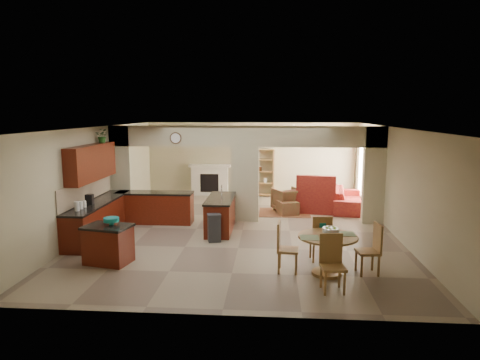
# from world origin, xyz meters

# --- Properties ---
(floor) EXTENTS (10.00, 10.00, 0.00)m
(floor) POSITION_xyz_m (0.00, 0.00, 0.00)
(floor) COLOR gray
(floor) RESTS_ON ground
(ceiling) EXTENTS (10.00, 10.00, 0.00)m
(ceiling) POSITION_xyz_m (0.00, 0.00, 2.80)
(ceiling) COLOR white
(ceiling) RESTS_ON wall_back
(wall_back) EXTENTS (8.00, 0.00, 8.00)m
(wall_back) POSITION_xyz_m (0.00, 5.00, 1.40)
(wall_back) COLOR #BAAF88
(wall_back) RESTS_ON floor
(wall_front) EXTENTS (8.00, 0.00, 8.00)m
(wall_front) POSITION_xyz_m (0.00, -5.00, 1.40)
(wall_front) COLOR #BAAF88
(wall_front) RESTS_ON floor
(wall_left) EXTENTS (0.00, 10.00, 10.00)m
(wall_left) POSITION_xyz_m (-4.00, 0.00, 1.40)
(wall_left) COLOR #BAAF88
(wall_left) RESTS_ON floor
(wall_right) EXTENTS (0.00, 10.00, 10.00)m
(wall_right) POSITION_xyz_m (4.00, 0.00, 1.40)
(wall_right) COLOR #BAAF88
(wall_right) RESTS_ON floor
(partition_left_pier) EXTENTS (0.60, 0.25, 2.80)m
(partition_left_pier) POSITION_xyz_m (-3.70, 1.00, 1.40)
(partition_left_pier) COLOR #BAAF88
(partition_left_pier) RESTS_ON floor
(partition_center_pier) EXTENTS (0.80, 0.25, 2.20)m
(partition_center_pier) POSITION_xyz_m (0.00, 1.00, 1.10)
(partition_center_pier) COLOR #BAAF88
(partition_center_pier) RESTS_ON floor
(partition_right_pier) EXTENTS (0.60, 0.25, 2.80)m
(partition_right_pier) POSITION_xyz_m (3.70, 1.00, 1.40)
(partition_right_pier) COLOR #BAAF88
(partition_right_pier) RESTS_ON floor
(partition_header) EXTENTS (8.00, 0.25, 0.60)m
(partition_header) POSITION_xyz_m (0.00, 1.00, 2.50)
(partition_header) COLOR #BAAF88
(partition_header) RESTS_ON partition_center_pier
(kitchen_counter) EXTENTS (2.52, 3.29, 1.48)m
(kitchen_counter) POSITION_xyz_m (-3.26, -0.25, 0.46)
(kitchen_counter) COLOR #3B1306
(kitchen_counter) RESTS_ON floor
(upper_cabinets) EXTENTS (0.35, 2.40, 0.90)m
(upper_cabinets) POSITION_xyz_m (-3.82, -0.80, 1.92)
(upper_cabinets) COLOR #3B1306
(upper_cabinets) RESTS_ON wall_left
(peninsula) EXTENTS (0.70, 1.85, 0.91)m
(peninsula) POSITION_xyz_m (-0.60, -0.11, 0.46)
(peninsula) COLOR #3B1306
(peninsula) RESTS_ON floor
(wall_clock) EXTENTS (0.34, 0.03, 0.34)m
(wall_clock) POSITION_xyz_m (-2.00, 0.85, 2.45)
(wall_clock) COLOR #482F18
(wall_clock) RESTS_ON partition_header
(rug) EXTENTS (1.60, 1.30, 0.01)m
(rug) POSITION_xyz_m (1.20, 2.10, 0.01)
(rug) COLOR brown
(rug) RESTS_ON floor
(fireplace) EXTENTS (1.60, 0.35, 1.20)m
(fireplace) POSITION_xyz_m (-1.60, 4.83, 0.61)
(fireplace) COLOR beige
(fireplace) RESTS_ON floor
(shelving_unit) EXTENTS (1.00, 0.32, 1.80)m
(shelving_unit) POSITION_xyz_m (0.35, 4.82, 0.90)
(shelving_unit) COLOR olive
(shelving_unit) RESTS_ON floor
(window_a) EXTENTS (0.02, 0.90, 1.90)m
(window_a) POSITION_xyz_m (3.97, 2.30, 1.20)
(window_a) COLOR white
(window_a) RESTS_ON wall_right
(window_b) EXTENTS (0.02, 0.90, 1.90)m
(window_b) POSITION_xyz_m (3.97, 4.00, 1.20)
(window_b) COLOR white
(window_b) RESTS_ON wall_right
(glazed_door) EXTENTS (0.02, 0.70, 2.10)m
(glazed_door) POSITION_xyz_m (3.97, 3.15, 1.05)
(glazed_door) COLOR white
(glazed_door) RESTS_ON wall_right
(drape_a_left) EXTENTS (0.10, 0.28, 2.30)m
(drape_a_left) POSITION_xyz_m (3.93, 1.70, 1.20)
(drape_a_left) COLOR #45211B
(drape_a_left) RESTS_ON wall_right
(drape_a_right) EXTENTS (0.10, 0.28, 2.30)m
(drape_a_right) POSITION_xyz_m (3.93, 2.90, 1.20)
(drape_a_right) COLOR #45211B
(drape_a_right) RESTS_ON wall_right
(drape_b_left) EXTENTS (0.10, 0.28, 2.30)m
(drape_b_left) POSITION_xyz_m (3.93, 3.40, 1.20)
(drape_b_left) COLOR #45211B
(drape_b_left) RESTS_ON wall_right
(drape_b_right) EXTENTS (0.10, 0.28, 2.30)m
(drape_b_right) POSITION_xyz_m (3.93, 4.60, 1.20)
(drape_b_right) COLOR #45211B
(drape_b_right) RESTS_ON wall_right
(ceiling_fan) EXTENTS (1.00, 1.00, 0.10)m
(ceiling_fan) POSITION_xyz_m (1.50, 3.00, 2.56)
(ceiling_fan) COLOR white
(ceiling_fan) RESTS_ON ceiling
(kitchen_island) EXTENTS (1.07, 0.86, 0.82)m
(kitchen_island) POSITION_xyz_m (-2.68, -2.80, 0.42)
(kitchen_island) COLOR #3B1306
(kitchen_island) RESTS_ON floor
(teal_bowl) EXTENTS (0.33, 0.33, 0.15)m
(teal_bowl) POSITION_xyz_m (-2.62, -2.73, 0.90)
(teal_bowl) COLOR #127E7D
(teal_bowl) RESTS_ON kitchen_island
(trash_can) EXTENTS (0.36, 0.33, 0.65)m
(trash_can) POSITION_xyz_m (-0.64, -1.11, 0.32)
(trash_can) COLOR #2A2A2C
(trash_can) RESTS_ON floor
(dining_table) EXTENTS (1.17, 1.17, 0.80)m
(dining_table) POSITION_xyz_m (1.89, -3.12, 0.52)
(dining_table) COLOR olive
(dining_table) RESTS_ON floor
(fruit_bowl) EXTENTS (0.32, 0.32, 0.17)m
(fruit_bowl) POSITION_xyz_m (1.95, -3.09, 0.88)
(fruit_bowl) COLOR #71B025
(fruit_bowl) RESTS_ON dining_table
(sofa) EXTENTS (2.47, 1.25, 0.69)m
(sofa) POSITION_xyz_m (3.30, 2.77, 0.35)
(sofa) COLOR maroon
(sofa) RESTS_ON floor
(chaise) EXTENTS (1.35, 1.16, 0.49)m
(chaise) POSITION_xyz_m (2.17, 2.41, 0.24)
(chaise) COLOR maroon
(chaise) RESTS_ON floor
(armchair) EXTENTS (1.12, 1.13, 0.77)m
(armchair) POSITION_xyz_m (1.30, 2.30, 0.39)
(armchair) COLOR maroon
(armchair) RESTS_ON floor
(ottoman) EXTENTS (0.74, 0.74, 0.42)m
(ottoman) POSITION_xyz_m (1.29, 1.88, 0.21)
(ottoman) COLOR maroon
(ottoman) RESTS_ON floor
(plant) EXTENTS (0.36, 0.31, 0.37)m
(plant) POSITION_xyz_m (-3.82, -0.00, 2.56)
(plant) COLOR #235215
(plant) RESTS_ON upper_cabinets
(chair_north) EXTENTS (0.46, 0.46, 1.02)m
(chair_north) POSITION_xyz_m (1.84, -2.39, 0.55)
(chair_north) COLOR olive
(chair_north) RESTS_ON floor
(chair_east) EXTENTS (0.47, 0.47, 1.02)m
(chair_east) POSITION_xyz_m (2.78, -3.01, 0.55)
(chair_east) COLOR olive
(chair_east) RESTS_ON floor
(chair_south) EXTENTS (0.46, 0.46, 1.02)m
(chair_south) POSITION_xyz_m (1.87, -3.85, 0.55)
(chair_south) COLOR olive
(chair_south) RESTS_ON floor
(chair_west) EXTENTS (0.45, 0.45, 1.02)m
(chair_west) POSITION_xyz_m (1.03, -3.01, 0.55)
(chair_west) COLOR olive
(chair_west) RESTS_ON floor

